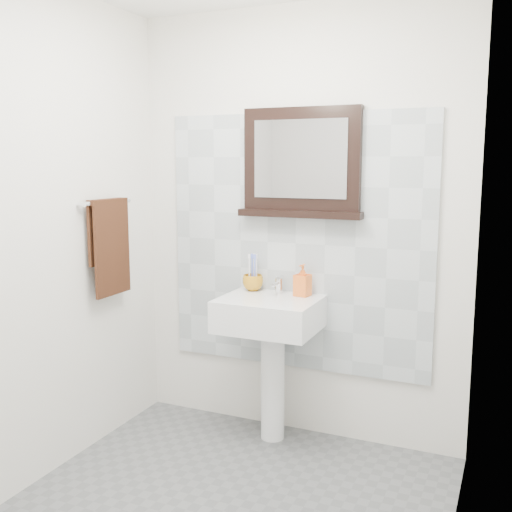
{
  "coord_description": "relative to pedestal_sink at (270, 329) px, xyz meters",
  "views": [
    {
      "loc": [
        1.18,
        -2.19,
        1.62
      ],
      "look_at": [
        -0.02,
        0.55,
        1.15
      ],
      "focal_mm": 42.0,
      "sensor_mm": 36.0,
      "label": 1
    }
  ],
  "objects": [
    {
      "name": "hand_towel",
      "position": [
        -0.87,
        -0.3,
        0.51
      ],
      "size": [
        0.06,
        0.3,
        0.55
      ],
      "color": "#32190E",
      "rests_on": "towel_bar"
    },
    {
      "name": "splashback",
      "position": [
        0.08,
        0.21,
        0.47
      ],
      "size": [
        1.6,
        0.02,
        1.5
      ],
      "primitive_type": "cube",
      "color": "#B5BFC4",
      "rests_on": "back_wall"
    },
    {
      "name": "right_wall",
      "position": [
        1.08,
        -0.87,
        0.57
      ],
      "size": [
        0.01,
        2.2,
        2.5
      ],
      "primitive_type": "cube",
      "color": "silver",
      "rests_on": "ground"
    },
    {
      "name": "back_wall",
      "position": [
        0.08,
        0.23,
        0.57
      ],
      "size": [
        2.0,
        0.01,
        2.5
      ],
      "primitive_type": "cube",
      "color": "silver",
      "rests_on": "ground"
    },
    {
      "name": "front_wall",
      "position": [
        0.08,
        -1.97,
        0.57
      ],
      "size": [
        2.0,
        0.01,
        2.5
      ],
      "primitive_type": "cube",
      "color": "silver",
      "rests_on": "ground"
    },
    {
      "name": "soap_dispenser",
      "position": [
        0.15,
        0.12,
        0.28
      ],
      "size": [
        0.09,
        0.1,
        0.18
      ],
      "primitive_type": "imported",
      "rotation": [
        0.0,
        0.0,
        -0.15
      ],
      "color": "#EE411C",
      "rests_on": "pedestal_sink"
    },
    {
      "name": "framed_mirror",
      "position": [
        0.11,
        0.19,
        0.93
      ],
      "size": [
        0.73,
        0.11,
        0.62
      ],
      "color": "black",
      "rests_on": "back_wall"
    },
    {
      "name": "toothbrush_cup",
      "position": [
        -0.17,
        0.14,
        0.23
      ],
      "size": [
        0.16,
        0.16,
        0.1
      ],
      "primitive_type": "imported",
      "rotation": [
        0.0,
        0.0,
        0.43
      ],
      "color": "#C28116",
      "rests_on": "pedestal_sink"
    },
    {
      "name": "toothbrushes",
      "position": [
        -0.17,
        0.15,
        0.31
      ],
      "size": [
        0.05,
        0.04,
        0.21
      ],
      "color": "white",
      "rests_on": "toothbrush_cup"
    },
    {
      "name": "left_wall",
      "position": [
        -0.92,
        -0.87,
        0.57
      ],
      "size": [
        0.01,
        2.2,
        2.5
      ],
      "primitive_type": "cube",
      "color": "silver",
      "rests_on": "ground"
    },
    {
      "name": "pedestal_sink",
      "position": [
        0.0,
        0.0,
        0.0
      ],
      "size": [
        0.55,
        0.44,
        0.96
      ],
      "color": "white",
      "rests_on": "ground"
    },
    {
      "name": "towel_bar",
      "position": [
        -0.87,
        -0.3,
        0.72
      ],
      "size": [
        0.07,
        0.4,
        0.03
      ],
      "color": "silver",
      "rests_on": "left_wall"
    }
  ]
}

